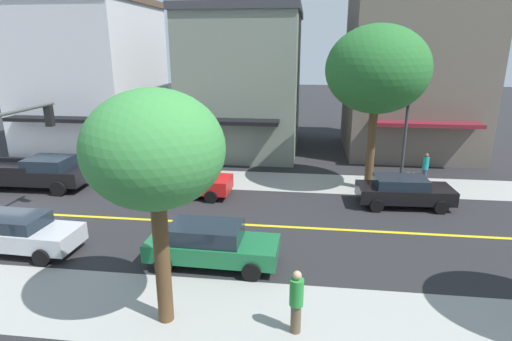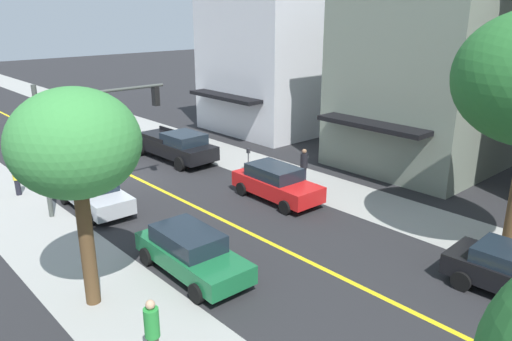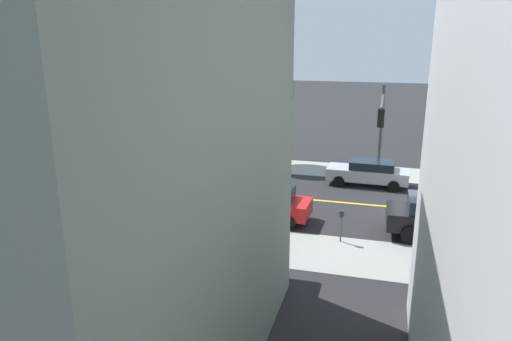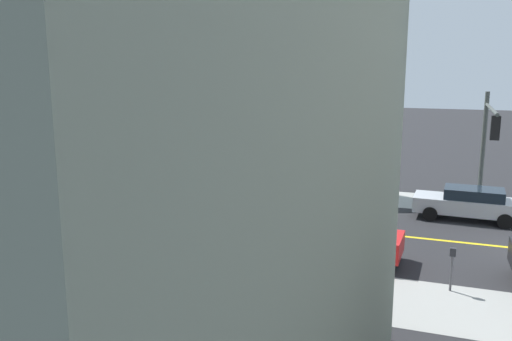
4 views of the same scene
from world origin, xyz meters
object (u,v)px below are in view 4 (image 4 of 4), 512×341
object	(u,v)px
street_lamp	(43,141)
black_sedan_left_curb	(87,209)
street_tree_left_near	(121,100)
pedestrian_black_shirt	(343,259)
green_sedan_right_curb	(307,189)
traffic_light_mast	(487,137)
pedestrian_green_shirt	(269,169)
street_tree_left_far	(66,78)
street_tree_right_corner	(334,101)
red_sedan_left_curb	(338,236)
grey_sedan_right_curb	(46,170)
silver_sedan_right_curb	(469,203)
parking_meter	(452,263)

from	to	relation	value
street_lamp	black_sedan_left_curb	xyz separation A→B (m)	(1.98, -0.26, -3.20)
black_sedan_left_curb	street_tree_left_near	bearing A→B (deg)	-67.83
street_lamp	pedestrian_black_shirt	world-z (taller)	street_lamp
street_tree_left_near	green_sedan_right_curb	distance (m)	13.30
street_lamp	green_sedan_right_curb	world-z (taller)	street_lamp
traffic_light_mast	pedestrian_green_shirt	xyz separation A→B (m)	(3.60, 11.11, -2.82)
black_sedan_left_curb	street_tree_left_far	bearing A→B (deg)	116.95
black_sedan_left_curb	pedestrian_black_shirt	size ratio (longest dim) A/B	2.48
street_tree_left_near	street_tree_right_corner	size ratio (longest dim) A/B	0.99
street_lamp	street_tree_left_far	bearing A→B (deg)	-103.08
street_tree_left_near	street_tree_left_far	distance (m)	13.19
street_lamp	street_tree_left_near	bearing A→B (deg)	19.83
street_lamp	red_sedan_left_curb	world-z (taller)	street_lamp
street_tree_left_near	grey_sedan_right_curb	xyz separation A→B (m)	(-3.04, 3.40, -4.05)
black_sedan_left_curb	pedestrian_black_shirt	xyz separation A→B (m)	(-2.74, -11.56, 0.19)
street_tree_left_far	silver_sedan_right_curb	xyz separation A→B (m)	(8.99, -14.15, -5.58)
parking_meter	street_tree_left_far	bearing A→B (deg)	92.45
traffic_light_mast	street_tree_right_corner	bearing A→B (deg)	-115.34
street_tree_left_far	green_sedan_right_curb	xyz separation A→B (m)	(9.04, -6.66, -5.57)
street_tree_left_near	pedestrian_black_shirt	size ratio (longest dim) A/B	3.53
street_tree_right_corner	pedestrian_green_shirt	distance (m)	5.42
street_tree_right_corner	pedestrian_green_shirt	world-z (taller)	street_tree_right_corner
parking_meter	red_sedan_left_curb	xyz separation A→B (m)	(1.64, 3.81, -0.08)
silver_sedan_right_curb	black_sedan_left_curb	world-z (taller)	same
pedestrian_black_shirt	red_sedan_left_curb	bearing A→B (deg)	136.24
street_tree_left_near	silver_sedan_right_curb	distance (m)	20.46
street_tree_left_far	red_sedan_left_curb	xyz separation A→B (m)	(2.21, -9.58, -5.53)
traffic_light_mast	street_lamp	world-z (taller)	street_lamp
black_sedan_left_curb	parking_meter	bearing A→B (deg)	170.40
street_lamp	red_sedan_left_curb	bearing A→B (deg)	-80.66
street_tree_left_near	silver_sedan_right_curb	xyz separation A→B (m)	(-2.79, -19.86, -4.03)
pedestrian_green_shirt	street_tree_right_corner	bearing A→B (deg)	99.84
red_sedan_left_curb	pedestrian_black_shirt	bearing A→B (deg)	105.71
street_tree_left_near	street_lamp	xyz separation A→B (m)	(-11.41, -4.12, -0.83)
street_tree_right_corner	black_sedan_left_curb	size ratio (longest dim) A/B	1.44
green_sedan_right_curb	pedestrian_black_shirt	xyz separation A→B (m)	(-9.44, -3.56, 0.18)
street_tree_right_corner	street_lamp	distance (m)	14.86
street_tree_right_corner	red_sedan_left_curb	world-z (taller)	street_tree_right_corner
black_sedan_left_curb	grey_sedan_right_curb	bearing A→B (deg)	-42.13
red_sedan_left_curb	green_sedan_right_curb	size ratio (longest dim) A/B	0.98
street_tree_left_near	pedestrian_green_shirt	size ratio (longest dim) A/B	3.47
street_tree_left_near	black_sedan_left_curb	xyz separation A→B (m)	(-9.43, -4.37, -4.03)
parking_meter	grey_sedan_right_curb	distance (m)	23.95
green_sedan_right_curb	street_tree_right_corner	bearing A→B (deg)	-98.46
red_sedan_left_curb	street_tree_left_far	bearing A→B (deg)	14.88
red_sedan_left_curb	grey_sedan_right_curb	size ratio (longest dim) A/B	1.03
street_tree_left_far	grey_sedan_right_curb	xyz separation A→B (m)	(8.74, 9.12, -5.60)
red_sedan_left_curb	green_sedan_right_curb	xyz separation A→B (m)	(6.83, 2.92, -0.04)
parking_meter	pedestrian_green_shirt	world-z (taller)	pedestrian_green_shirt
street_lamp	parking_meter	bearing A→B (deg)	-89.23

